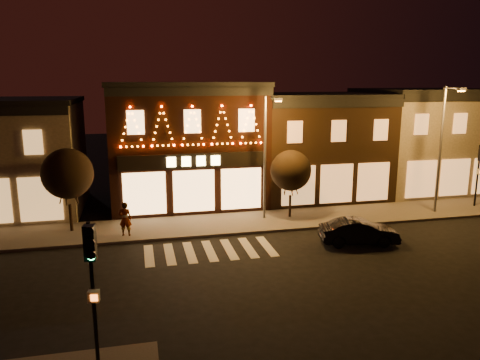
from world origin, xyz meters
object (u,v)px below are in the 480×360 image
object	(u,v)px
pedestrian	(125,219)
traffic_signal_near	(92,268)
streetlamp_mid	(267,149)
dark_sedan	(359,232)

from	to	relation	value
pedestrian	traffic_signal_near	bearing A→B (deg)	99.75
streetlamp_mid	dark_sedan	distance (m)	7.21
dark_sedan	pedestrian	distance (m)	12.45
streetlamp_mid	pedestrian	xyz separation A→B (m)	(-8.26, -1.26, -3.39)
dark_sedan	traffic_signal_near	bearing A→B (deg)	133.76
traffic_signal_near	dark_sedan	bearing A→B (deg)	42.79
traffic_signal_near	pedestrian	distance (m)	12.21
traffic_signal_near	streetlamp_mid	size ratio (longest dim) A/B	0.60
dark_sedan	pedestrian	bearing A→B (deg)	82.95
traffic_signal_near	dark_sedan	size ratio (longest dim) A/B	1.10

